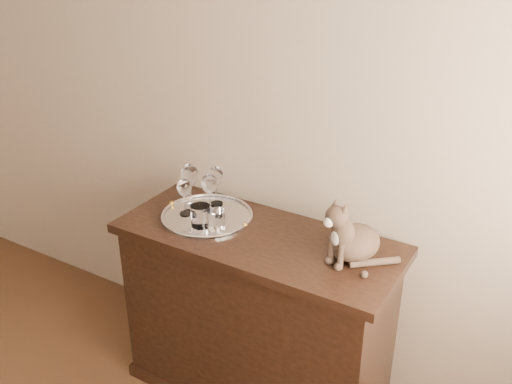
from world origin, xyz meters
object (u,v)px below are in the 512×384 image
tumbler_b (200,216)px  tray (207,217)px  wine_glass_c (185,197)px  cat (356,227)px  sideboard (257,318)px  wine_glass_b (216,186)px  wine_glass_a (190,186)px  tumbler_a (216,220)px  wine_glass_d (210,194)px

tumbler_b → tray: bearing=108.1°
wine_glass_c → cat: 0.77m
sideboard → tray: 0.51m
sideboard → wine_glass_b: (-0.30, 0.14, 0.53)m
wine_glass_a → cat: size_ratio=0.77×
wine_glass_a → tray: bearing=-17.2°
wine_glass_a → tumbler_b: wine_glass_a is taller
sideboard → wine_glass_c: size_ratio=7.14×
cat → wine_glass_c: bearing=-151.6°
tray → tumbler_a: (0.10, -0.07, 0.05)m
cat → wine_glass_b: bearing=-163.3°
tumbler_a → tumbler_b: (-0.07, -0.01, 0.00)m
wine_glass_c → tumbler_a: bearing=-11.9°
sideboard → tumbler_a: (-0.17, -0.05, 0.48)m
tray → tumbler_b: 0.10m
wine_glass_d → tumbler_a: wine_glass_d is taller
sideboard → wine_glass_c: wine_glass_c is taller
wine_glass_c → tumbler_b: bearing=-23.2°
wine_glass_a → cat: bearing=-0.8°
wine_glass_b → wine_glass_c: 0.16m
wine_glass_b → cat: size_ratio=0.68×
wine_glass_b → cat: bearing=-7.5°
tray → wine_glass_d: 0.10m
wine_glass_b → tumbler_b: 0.21m
tray → tumbler_a: size_ratio=4.73×
wine_glass_c → tumbler_b: size_ratio=1.80×
sideboard → tumbler_b: bearing=-165.1°
wine_glass_a → tumbler_a: 0.24m
tumbler_a → tumbler_b: 0.07m
wine_glass_d → tray: bearing=-83.7°
wine_glass_d → tumbler_b: bearing=-74.9°
cat → wine_glass_d: bearing=-156.4°
wine_glass_a → wine_glass_c: size_ratio=1.25×
sideboard → tumbler_b: tumbler_b is taller
tray → cat: bearing=2.0°
sideboard → wine_glass_a: (-0.38, 0.05, 0.54)m
tray → wine_glass_b: wine_glass_b is taller
wine_glass_a → tumbler_b: bearing=-40.7°
sideboard → wine_glass_c: 0.63m
wine_glass_d → cat: bearing=-0.6°
tumbler_a → cat: cat is taller
tray → cat: size_ratio=1.48×
tray → tumbler_a: tumbler_a is taller
wine_glass_a → tumbler_a: wine_glass_a is taller
sideboard → cat: 0.69m
tray → wine_glass_c: wine_glass_c is taller
wine_glass_c → tumbler_b: (0.12, -0.05, -0.04)m
wine_glass_a → tumbler_a: (0.21, -0.11, -0.06)m
wine_glass_d → tumbler_a: 0.15m
wine_glass_d → tumbler_b: size_ratio=1.99×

